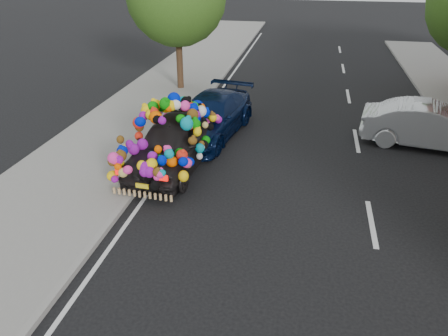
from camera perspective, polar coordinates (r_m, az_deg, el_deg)
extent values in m
plane|color=black|center=(10.84, -0.45, -5.16)|extent=(100.00, 100.00, 0.00)
cube|color=gray|center=(12.31, -20.48, -2.53)|extent=(4.00, 60.00, 0.12)
cube|color=gray|center=(11.45, -12.07, -3.56)|extent=(0.15, 60.00, 0.13)
cylinder|color=#332114|center=(19.85, -5.83, 13.90)|extent=(0.28, 0.28, 2.73)
imported|color=black|center=(12.64, -6.64, 3.24)|extent=(2.01, 4.37, 1.45)
cube|color=red|center=(11.10, -13.48, -0.53)|extent=(0.22, 0.08, 0.14)
cube|color=red|center=(10.63, -7.91, -1.30)|extent=(0.22, 0.08, 0.14)
cube|color=yellow|center=(10.98, -10.65, -2.31)|extent=(0.34, 0.06, 0.12)
imported|color=#051232|center=(14.77, -1.83, 6.73)|extent=(2.65, 4.94, 1.36)
imported|color=silver|center=(15.39, 25.40, 5.01)|extent=(4.43, 2.17, 1.40)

